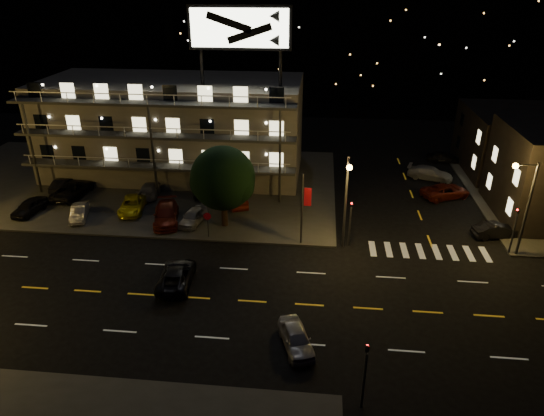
# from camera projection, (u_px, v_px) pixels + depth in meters

# --- Properties ---
(ground) EXTENTS (140.00, 140.00, 0.00)m
(ground) POSITION_uv_depth(u_px,v_px,m) (224.00, 300.00, 34.03)
(ground) COLOR black
(ground) RESTS_ON ground
(curb_nw) EXTENTS (44.00, 24.00, 0.15)m
(curb_nw) POSITION_uv_depth(u_px,v_px,m) (133.00, 182.00, 53.22)
(curb_nw) COLOR #363633
(curb_nw) RESTS_ON ground
(motel) EXTENTS (28.00, 13.80, 18.10)m
(motel) POSITION_uv_depth(u_px,v_px,m) (175.00, 127.00, 54.05)
(motel) COLOR gray
(motel) RESTS_ON ground
(side_bldg_back) EXTENTS (14.06, 12.00, 7.00)m
(side_bldg_back) POSITION_uv_depth(u_px,v_px,m) (530.00, 142.00, 54.90)
(side_bldg_back) COLOR black
(side_bldg_back) RESTS_ON ground
(hill_backdrop) EXTENTS (120.00, 25.00, 24.00)m
(hill_backdrop) POSITION_uv_depth(u_px,v_px,m) (260.00, 29.00, 91.29)
(hill_backdrop) COLOR black
(hill_backdrop) RESTS_ON ground
(streetlight_nc) EXTENTS (0.44, 1.92, 8.00)m
(streetlight_nc) POSITION_uv_depth(u_px,v_px,m) (346.00, 194.00, 38.23)
(streetlight_nc) COLOR #2D2D30
(streetlight_nc) RESTS_ON ground
(streetlight_ne) EXTENTS (1.92, 0.44, 8.00)m
(streetlight_ne) POSITION_uv_depth(u_px,v_px,m) (525.00, 200.00, 37.31)
(streetlight_ne) COLOR #2D2D30
(streetlight_ne) RESTS_ON ground
(signal_nw) EXTENTS (0.20, 0.27, 4.60)m
(signal_nw) POSITION_uv_depth(u_px,v_px,m) (350.00, 219.00, 39.72)
(signal_nw) COLOR #2D2D30
(signal_nw) RESTS_ON ground
(signal_sw) EXTENTS (0.20, 0.27, 4.60)m
(signal_sw) POSITION_uv_depth(u_px,v_px,m) (365.00, 370.00, 24.47)
(signal_sw) COLOR #2D2D30
(signal_sw) RESTS_ON ground
(signal_ne) EXTENTS (0.27, 0.20, 4.60)m
(signal_ne) POSITION_uv_depth(u_px,v_px,m) (515.00, 226.00, 38.54)
(signal_ne) COLOR #2D2D30
(signal_ne) RESTS_ON ground
(banner_north) EXTENTS (0.83, 0.16, 6.40)m
(banner_north) POSITION_uv_depth(u_px,v_px,m) (303.00, 208.00, 39.62)
(banner_north) COLOR #2D2D30
(banner_north) RESTS_ON ground
(stop_sign) EXTENTS (0.91, 0.11, 2.61)m
(stop_sign) POSITION_uv_depth(u_px,v_px,m) (208.00, 221.00, 41.25)
(stop_sign) COLOR #2D2D30
(stop_sign) RESTS_ON ground
(tree) EXTENTS (5.89, 5.67, 7.41)m
(tree) POSITION_uv_depth(u_px,v_px,m) (222.00, 180.00, 42.02)
(tree) COLOR black
(tree) RESTS_ON curb_nw
(lot_car_0) EXTENTS (2.17, 4.16, 1.35)m
(lot_car_0) POSITION_uv_depth(u_px,v_px,m) (29.00, 207.00, 45.83)
(lot_car_0) COLOR black
(lot_car_0) RESTS_ON curb_nw
(lot_car_1) EXTENTS (2.33, 3.94, 1.23)m
(lot_car_1) POSITION_uv_depth(u_px,v_px,m) (79.00, 212.00, 44.87)
(lot_car_1) COLOR #939398
(lot_car_1) RESTS_ON curb_nw
(lot_car_2) EXTENTS (2.78, 4.82, 1.26)m
(lot_car_2) POSITION_uv_depth(u_px,v_px,m) (132.00, 205.00, 46.24)
(lot_car_2) COLOR yellow
(lot_car_2) RESTS_ON curb_nw
(lot_car_3) EXTENTS (3.36, 5.63, 1.53)m
(lot_car_3) POSITION_uv_depth(u_px,v_px,m) (166.00, 214.00, 44.16)
(lot_car_3) COLOR #60190D
(lot_car_3) RESTS_ON curb_nw
(lot_car_4) EXTENTS (2.17, 4.05, 1.31)m
(lot_car_4) POSITION_uv_depth(u_px,v_px,m) (193.00, 217.00, 43.97)
(lot_car_4) COLOR #939398
(lot_car_4) RESTS_ON curb_nw
(lot_car_5) EXTENTS (1.37, 3.87, 1.27)m
(lot_car_5) POSITION_uv_depth(u_px,v_px,m) (64.00, 184.00, 50.93)
(lot_car_5) COLOR black
(lot_car_5) RESTS_ON curb_nw
(lot_car_6) EXTENTS (2.86, 5.60, 1.52)m
(lot_car_6) POSITION_uv_depth(u_px,v_px,m) (73.00, 189.00, 49.35)
(lot_car_6) COLOR black
(lot_car_6) RESTS_ON curb_nw
(lot_car_7) EXTENTS (2.03, 4.70, 1.35)m
(lot_car_7) POSITION_uv_depth(u_px,v_px,m) (150.00, 189.00, 49.62)
(lot_car_7) COLOR #939398
(lot_car_7) RESTS_ON curb_nw
(lot_car_8) EXTENTS (2.76, 4.78, 1.53)m
(lot_car_8) POSITION_uv_depth(u_px,v_px,m) (202.00, 187.00, 49.85)
(lot_car_8) COLOR black
(lot_car_8) RESTS_ON curb_nw
(lot_car_9) EXTENTS (3.20, 4.87, 1.52)m
(lot_car_9) POSITION_uv_depth(u_px,v_px,m) (236.00, 197.00, 47.55)
(lot_car_9) COLOR #60190D
(lot_car_9) RESTS_ON curb_nw
(side_car_0) EXTENTS (4.23, 2.24, 1.33)m
(side_car_0) POSITION_uv_depth(u_px,v_px,m) (496.00, 230.00, 41.92)
(side_car_0) COLOR black
(side_car_0) RESTS_ON ground
(side_car_1) EXTENTS (5.57, 4.22, 1.41)m
(side_car_1) POSITION_uv_depth(u_px,v_px,m) (446.00, 191.00, 49.43)
(side_car_1) COLOR #60190D
(side_car_1) RESTS_ON ground
(side_car_2) EXTENTS (5.27, 3.46, 1.42)m
(side_car_2) POSITION_uv_depth(u_px,v_px,m) (430.00, 173.00, 53.97)
(side_car_2) COLOR #939398
(side_car_2) RESTS_ON ground
(side_car_3) EXTENTS (4.03, 1.93, 1.33)m
(side_car_3) POSITION_uv_depth(u_px,v_px,m) (443.00, 157.00, 58.91)
(side_car_3) COLOR black
(side_car_3) RESTS_ON ground
(road_car_east) EXTENTS (2.76, 4.24, 1.34)m
(road_car_east) POSITION_uv_depth(u_px,v_px,m) (296.00, 338.00, 29.43)
(road_car_east) COLOR #939398
(road_car_east) RESTS_ON ground
(road_car_west) EXTENTS (2.68, 5.17, 1.39)m
(road_car_west) POSITION_uv_depth(u_px,v_px,m) (177.00, 275.00, 35.56)
(road_car_west) COLOR black
(road_car_west) RESTS_ON ground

